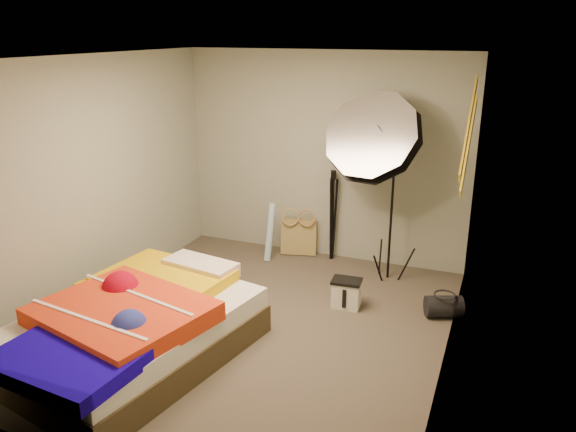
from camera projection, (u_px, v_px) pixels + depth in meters
The scene contains 15 objects.
floor at pixel (255, 327), 5.39m from camera, with size 4.00×4.00×0.00m, color #4D443B.
ceiling at pixel (250, 57), 4.60m from camera, with size 4.00×4.00×0.00m, color silver.
wall_back at pixel (323, 157), 6.76m from camera, with size 3.50×3.50×0.00m, color gray.
wall_front at pixel (105, 298), 3.24m from camera, with size 3.50×3.50×0.00m, color gray.
wall_left at pixel (94, 183), 5.61m from camera, with size 4.00×4.00×0.00m, color gray.
wall_right at pixel (455, 227), 4.38m from camera, with size 4.00×4.00×0.00m, color gray.
tote_bag at pixel (299, 237), 7.09m from camera, with size 0.44×0.13×0.44m, color #A38F54.
wrapping_roll at pixel (270, 232), 6.86m from camera, with size 0.08×0.08×0.72m, color #5E9AC2.
camera_case at pixel (346, 294), 5.74m from camera, with size 0.28×0.20×0.28m, color silver.
duffel_bag at pixel (444, 306), 5.56m from camera, with size 0.22×0.22×0.36m, color black.
wall_stripe_upper at pixel (469, 126), 4.69m from camera, with size 0.02×1.10×0.10m, color gold.
wall_stripe_lower at pixel (469, 144), 4.98m from camera, with size 0.02×1.10×0.10m, color gold.
bed at pixel (134, 328), 4.78m from camera, with size 1.79×2.37×0.60m.
photo_umbrella at pixel (375, 140), 5.95m from camera, with size 1.38×1.08×2.23m.
camera_tripod at pixel (333, 209), 6.78m from camera, with size 0.08×0.08×1.13m.
Camera 1 is at (2.07, -4.32, 2.73)m, focal length 35.00 mm.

